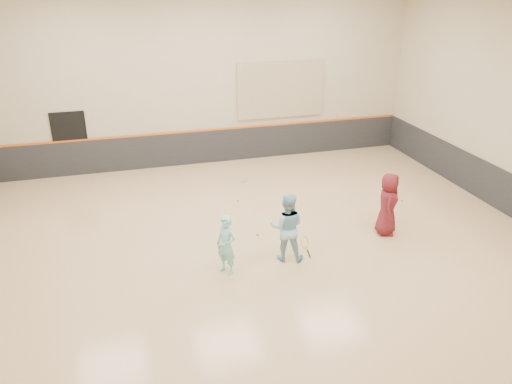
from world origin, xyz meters
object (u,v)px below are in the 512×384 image
object	(u,v)px
girl	(226,245)
spare_racket	(246,181)
instructor	(287,227)
young_man	(388,204)

from	to	relation	value
girl	spare_racket	bearing A→B (deg)	123.88
instructor	spare_racket	bearing A→B (deg)	-72.74
young_man	spare_racket	xyz separation A→B (m)	(-2.67, 4.31, -0.76)
girl	young_man	world-z (taller)	young_man
young_man	spare_racket	distance (m)	5.13
instructor	young_man	xyz separation A→B (m)	(2.94, 0.52, -0.01)
instructor	girl	bearing A→B (deg)	28.08
instructor	young_man	bearing A→B (deg)	-149.46
girl	spare_racket	distance (m)	5.38
instructor	spare_racket	size ratio (longest dim) A/B	2.40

